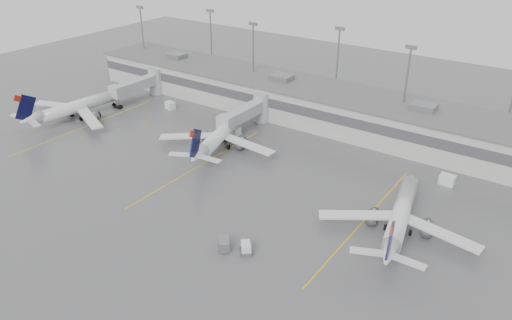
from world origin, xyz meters
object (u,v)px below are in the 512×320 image
Objects in this scene: jet_mid_right at (400,216)px; baggage_tug at (246,249)px; jet_mid_left at (220,134)px; jet_far_left at (77,106)px.

jet_mid_right is 24.88m from baggage_tug.
jet_far_left is at bearing 174.42° from jet_mid_left.
jet_mid_left is at bearing 157.14° from jet_mid_right.
jet_mid_right is (42.59, -8.21, -0.10)m from jet_mid_left.
jet_far_left is 1.06× the size of jet_mid_left.
baggage_tug is (25.97, -26.59, -2.30)m from jet_mid_left.
jet_mid_right is at bearing 3.69° from jet_far_left.
baggage_tug is at bearing -144.06° from jet_mid_right.
jet_far_left is 1.08× the size of jet_mid_right.
jet_far_left is 67.64m from baggage_tug.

